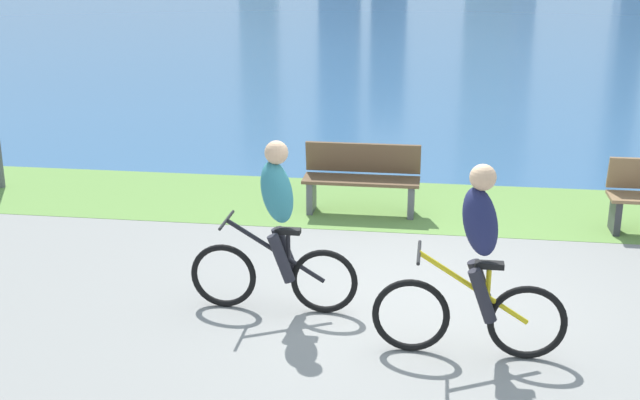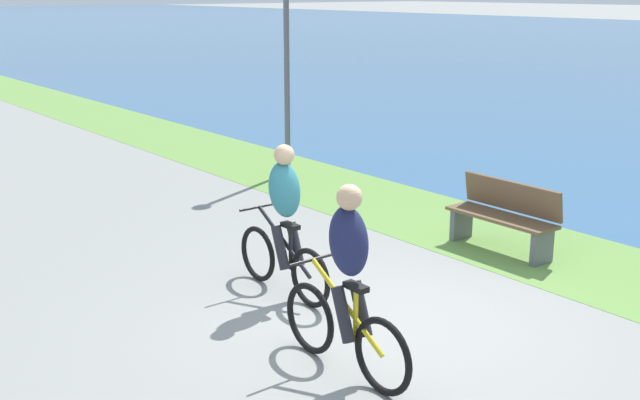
{
  "view_description": "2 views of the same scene",
  "coord_description": "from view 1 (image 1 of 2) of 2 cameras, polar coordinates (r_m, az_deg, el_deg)",
  "views": [
    {
      "loc": [
        0.16,
        -7.63,
        3.51
      ],
      "look_at": [
        -0.98,
        0.38,
        0.91
      ],
      "focal_mm": 47.12,
      "sensor_mm": 36.0,
      "label": 1
    },
    {
      "loc": [
        5.28,
        -5.03,
        3.27
      ],
      "look_at": [
        -1.13,
        0.04,
        1.05
      ],
      "focal_mm": 43.83,
      "sensor_mm": 36.0,
      "label": 2
    }
  ],
  "objects": [
    {
      "name": "cyclist_trailing",
      "position": [
        7.17,
        10.53,
        -4.32
      ],
      "size": [
        1.66,
        0.52,
        1.71
      ],
      "color": "black",
      "rests_on": "ground"
    },
    {
      "name": "bench_far_along_path",
      "position": [
        10.88,
        2.85,
        1.44
      ],
      "size": [
        1.5,
        0.47,
        0.9
      ],
      "color": "brown",
      "rests_on": "ground"
    },
    {
      "name": "cyclist_lead",
      "position": [
        7.92,
        -3.0,
        -1.94
      ],
      "size": [
        1.63,
        0.52,
        1.69
      ],
      "color": "black",
      "rests_on": "ground"
    },
    {
      "name": "grass_strip_bayside",
      "position": [
        11.3,
        6.88,
        -0.41
      ],
      "size": [
        120.0,
        2.18,
        0.01
      ],
      "primitive_type": "cube",
      "color": "#6B9947",
      "rests_on": "ground"
    },
    {
      "name": "ground_plane",
      "position": [
        8.4,
        6.3,
        -7.0
      ],
      "size": [
        300.0,
        300.0,
        0.0
      ],
      "primitive_type": "plane",
      "color": "gray"
    }
  ]
}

